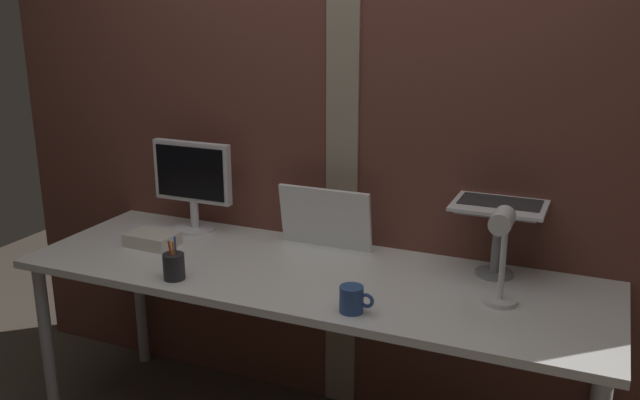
{
  "coord_description": "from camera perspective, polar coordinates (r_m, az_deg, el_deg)",
  "views": [
    {
      "loc": [
        0.97,
        -2.11,
        1.74
      ],
      "look_at": [
        -0.01,
        0.17,
        1.01
      ],
      "focal_mm": 38.68,
      "sensor_mm": 36.0,
      "label": 1
    }
  ],
  "objects": [
    {
      "name": "coffee_mug",
      "position": [
        2.25,
        2.68,
        -8.2
      ],
      "size": [
        0.12,
        0.08,
        0.09
      ],
      "color": "#2D4C8C",
      "rests_on": "desk"
    },
    {
      "name": "monitor",
      "position": [
        3.01,
        -10.51,
        1.75
      ],
      "size": [
        0.37,
        0.18,
        0.39
      ],
      "color": "white",
      "rests_on": "desk"
    },
    {
      "name": "laptop_stand",
      "position": [
        2.57,
        14.47,
        -2.41
      ],
      "size": [
        0.28,
        0.22,
        0.26
      ],
      "color": "gray",
      "rests_on": "desk"
    },
    {
      "name": "desk",
      "position": [
        2.61,
        -0.88,
        -7.24
      ],
      "size": [
        2.2,
        0.72,
        0.76
      ],
      "color": "white",
      "rests_on": "ground_plane"
    },
    {
      "name": "whiteboard_panel",
      "position": [
        2.78,
        0.42,
        -1.49
      ],
      "size": [
        0.39,
        0.06,
        0.25
      ],
      "primitive_type": "cube",
      "rotation": [
        0.16,
        0.0,
        0.0
      ],
      "color": "white",
      "rests_on": "desk"
    },
    {
      "name": "paper_clutter_stack",
      "position": [
        2.91,
        -13.69,
        -3.16
      ],
      "size": [
        0.21,
        0.15,
        0.05
      ],
      "primitive_type": "cube",
      "rotation": [
        0.0,
        0.0,
        -0.04
      ],
      "color": "silver",
      "rests_on": "desk"
    },
    {
      "name": "desk_lamp",
      "position": [
        2.27,
        14.8,
        -3.77
      ],
      "size": [
        0.12,
        0.2,
        0.35
      ],
      "color": "white",
      "rests_on": "desk"
    },
    {
      "name": "pen_cup",
      "position": [
        2.55,
        -12.0,
        -5.36
      ],
      "size": [
        0.08,
        0.08,
        0.16
      ],
      "color": "#262628",
      "rests_on": "desk"
    },
    {
      "name": "brick_wall_back",
      "position": [
        2.82,
        2.76,
        6.1
      ],
      "size": [
        3.33,
        0.16,
        2.47
      ],
      "color": "brown",
      "rests_on": "ground_plane"
    },
    {
      "name": "laptop",
      "position": [
        2.6,
        14.94,
        1.0
      ],
      "size": [
        0.33,
        0.31,
        0.22
      ],
      "color": "white",
      "rests_on": "laptop_stand"
    }
  ]
}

